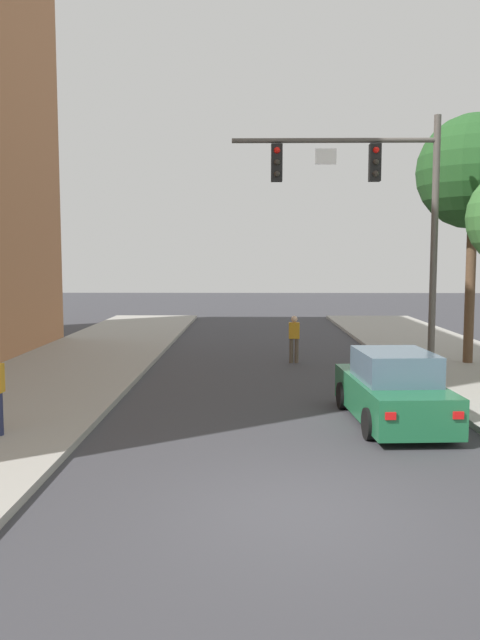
{
  "coord_description": "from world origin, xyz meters",
  "views": [
    {
      "loc": [
        -0.7,
        -8.61,
        3.55
      ],
      "look_at": [
        -0.97,
        7.65,
        2.0
      ],
      "focal_mm": 35.18,
      "sensor_mm": 36.0,
      "label": 1
    }
  ],
  "objects": [
    {
      "name": "ground_plane",
      "position": [
        0.0,
        0.0,
        0.0
      ],
      "size": [
        120.0,
        120.0,
        0.0
      ],
      "primitive_type": "plane",
      "color": "#38383D"
    },
    {
      "name": "traffic_signal_mast",
      "position": [
        2.96,
        9.64,
        5.31
      ],
      "size": [
        5.93,
        0.38,
        7.5
      ],
      "color": "#514C47",
      "rests_on": "sidewalk_right"
    },
    {
      "name": "car_lead_green",
      "position": [
        2.42,
        4.91,
        0.72
      ],
      "size": [
        2.02,
        4.33,
        1.6
      ],
      "color": "#1E663D",
      "rests_on": "ground"
    },
    {
      "name": "pedestrian_crossing_road",
      "position": [
        0.82,
        12.97,
        0.91
      ],
      "size": [
        0.36,
        0.22,
        1.64
      ],
      "color": "brown",
      "rests_on": "ground"
    },
    {
      "name": "street_tree_third",
      "position": [
        6.59,
        12.26,
        6.39
      ],
      "size": [
        3.7,
        3.7,
        8.13
      ],
      "color": "brown",
      "rests_on": "sidewalk_right"
    }
  ]
}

